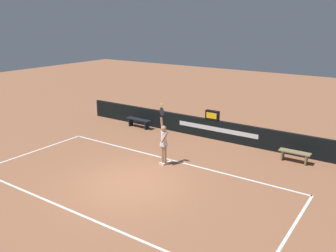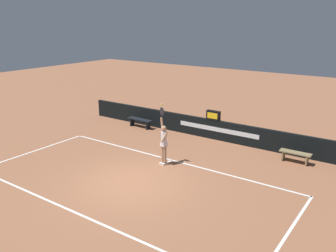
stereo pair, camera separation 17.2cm
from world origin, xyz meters
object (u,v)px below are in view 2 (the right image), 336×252
Objects in this scene: tennis_player at (164,141)px; tennis_ball at (162,104)px; speed_display at (213,115)px; courtside_bench_far at (140,121)px; courtside_bench_near at (295,155)px.

tennis_ball is at bearing -103.48° from tennis_player.
speed_display is at bearing 88.78° from tennis_player.
speed_display is at bearing 7.90° from courtside_bench_far.
courtside_bench_far is (-4.02, 3.51, -2.13)m from tennis_ball.
speed_display is at bearing 88.51° from tennis_ball.
tennis_player reaches higher than courtside_bench_far.
courtside_bench_near is at bearing -10.63° from speed_display.
speed_display reaches higher than courtside_bench_near.
tennis_ball reaches higher than courtside_bench_far.
tennis_ball is 5.74m from courtside_bench_far.
tennis_ball is 0.05× the size of courtside_bench_far.
courtside_bench_near is (4.29, 3.20, -0.63)m from tennis_player.
speed_display is 0.46× the size of courtside_bench_far.
tennis_player is 1.53m from tennis_ball.
speed_display is 4.24m from courtside_bench_far.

